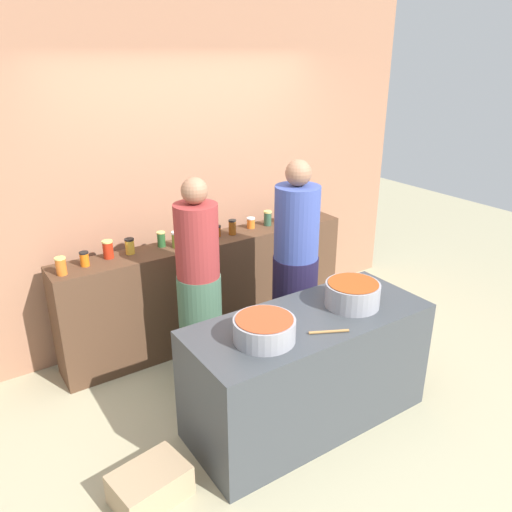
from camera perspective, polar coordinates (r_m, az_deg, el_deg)
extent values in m
plane|color=tan|center=(4.07, 2.83, -15.40)|extent=(12.00, 12.00, 0.00)
cube|color=#9B694E|center=(4.58, -7.75, 9.59)|extent=(4.80, 0.12, 3.00)
cube|color=#4D3221|center=(4.62, -5.17, -3.67)|extent=(2.70, 0.36, 0.95)
cube|color=#393D41|center=(3.64, 5.81, -12.58)|extent=(1.70, 0.70, 0.83)
cylinder|color=orange|center=(3.97, -21.03, -1.14)|extent=(0.08, 0.08, 0.12)
cylinder|color=#D6C666|center=(3.94, -21.16, -0.24)|extent=(0.08, 0.08, 0.01)
cylinder|color=orange|center=(4.07, -18.68, -0.39)|extent=(0.07, 0.07, 0.10)
cylinder|color=black|center=(4.05, -18.78, 0.35)|extent=(0.07, 0.07, 0.01)
cylinder|color=#B52611|center=(4.16, -16.27, 0.64)|extent=(0.08, 0.08, 0.13)
cylinder|color=#D6C666|center=(4.14, -16.37, 1.57)|extent=(0.08, 0.08, 0.01)
cylinder|color=gold|center=(4.21, -13.97, 0.99)|extent=(0.07, 0.07, 0.12)
cylinder|color=black|center=(4.19, -14.05, 1.81)|extent=(0.08, 0.08, 0.01)
cylinder|color=#265328|center=(4.31, -10.58, 1.80)|extent=(0.07, 0.07, 0.12)
cylinder|color=#D6C666|center=(4.29, -10.64, 2.61)|extent=(0.07, 0.07, 0.01)
cylinder|color=olive|center=(4.27, -8.84, 1.74)|extent=(0.09, 0.09, 0.12)
cylinder|color=silver|center=(4.25, -8.90, 2.59)|extent=(0.09, 0.09, 0.02)
cylinder|color=#245336|center=(4.33, -6.29, 2.14)|extent=(0.08, 0.08, 0.12)
cylinder|color=silver|center=(4.31, -6.33, 2.95)|extent=(0.09, 0.09, 0.01)
cylinder|color=#974112|center=(4.49, -4.39, 2.75)|extent=(0.07, 0.07, 0.09)
cylinder|color=black|center=(4.47, -4.41, 3.35)|extent=(0.07, 0.07, 0.01)
cylinder|color=#8C4713|center=(4.52, -2.67, 3.17)|extent=(0.07, 0.07, 0.12)
cylinder|color=black|center=(4.50, -2.69, 3.99)|extent=(0.07, 0.07, 0.01)
cylinder|color=orange|center=(4.69, -0.58, 3.67)|extent=(0.07, 0.07, 0.09)
cylinder|color=silver|center=(4.67, -0.58, 4.24)|extent=(0.08, 0.08, 0.01)
cylinder|color=#2E503A|center=(4.76, 1.32, 4.18)|extent=(0.07, 0.07, 0.12)
cylinder|color=#D6C666|center=(4.74, 1.32, 4.98)|extent=(0.08, 0.08, 0.02)
cylinder|color=brown|center=(4.85, 2.90, 4.32)|extent=(0.08, 0.08, 0.09)
cylinder|color=silver|center=(4.83, 2.91, 4.93)|extent=(0.09, 0.09, 0.01)
cylinder|color=#2D4E2B|center=(4.87, 4.54, 4.55)|extent=(0.07, 0.07, 0.12)
cylinder|color=silver|center=(4.85, 4.56, 5.32)|extent=(0.07, 0.07, 0.01)
cylinder|color=olive|center=(5.04, 5.82, 4.91)|extent=(0.07, 0.07, 0.09)
cylinder|color=silver|center=(5.03, 5.84, 5.47)|extent=(0.07, 0.07, 0.01)
cylinder|color=gray|center=(3.12, 0.94, -8.27)|extent=(0.39, 0.39, 0.14)
cylinder|color=#9F4021|center=(3.09, 0.95, -7.07)|extent=(0.35, 0.35, 0.00)
cylinder|color=gray|center=(3.58, 10.76, -4.25)|extent=(0.38, 0.38, 0.16)
cylinder|color=#933E16|center=(3.55, 10.86, -3.00)|extent=(0.35, 0.35, 0.00)
cylinder|color=#9E703D|center=(3.26, 8.18, -8.40)|extent=(0.24, 0.13, 0.02)
cylinder|color=#3F6048|center=(4.04, -6.20, -8.12)|extent=(0.34, 0.34, 0.91)
cylinder|color=maroon|center=(3.72, -6.66, 1.68)|extent=(0.32, 0.32, 0.56)
sphere|color=#8C6047|center=(3.61, -6.92, 7.27)|extent=(0.19, 0.19, 0.19)
cylinder|color=#1B1632|center=(4.26, 4.30, -6.05)|extent=(0.37, 0.37, 0.95)
cylinder|color=#38488F|center=(3.95, 4.61, 3.75)|extent=(0.35, 0.35, 0.58)
sphere|color=#8C6047|center=(3.85, 4.79, 9.28)|extent=(0.20, 0.20, 0.20)
cube|color=tan|center=(3.34, -11.80, -23.85)|extent=(0.48, 0.37, 0.20)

